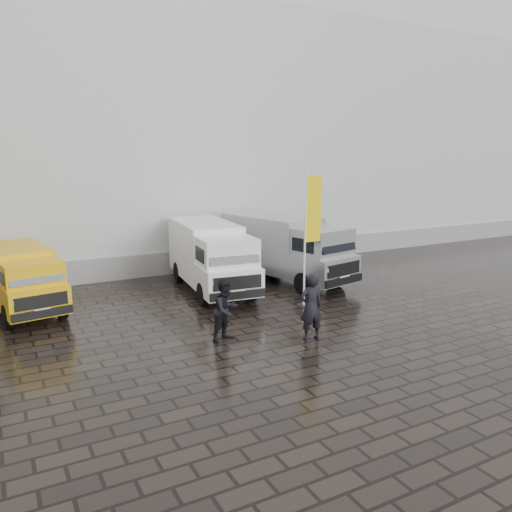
{
  "coord_description": "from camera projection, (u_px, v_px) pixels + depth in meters",
  "views": [
    {
      "loc": [
        -9.17,
        -12.88,
        5.13
      ],
      "look_at": [
        -1.08,
        2.2,
        1.71
      ],
      "focal_mm": 35.0,
      "sensor_mm": 36.0,
      "label": 1
    }
  ],
  "objects": [
    {
      "name": "person_front",
      "position": [
        311.0,
        307.0,
        14.04
      ],
      "size": [
        0.75,
        0.54,
        1.93
      ],
      "primitive_type": "imported",
      "rotation": [
        0.0,
        0.0,
        3.03
      ],
      "color": "black",
      "rests_on": "ground"
    },
    {
      "name": "van_white",
      "position": [
        211.0,
        258.0,
        19.21
      ],
      "size": [
        2.63,
        6.14,
        2.58
      ],
      "primitive_type": null,
      "rotation": [
        0.0,
        0.0,
        -0.11
      ],
      "color": "white",
      "rests_on": "ground"
    },
    {
      "name": "exhibition_hall",
      "position": [
        193.0,
        142.0,
        29.96
      ],
      "size": [
        44.0,
        16.0,
        12.0
      ],
      "primitive_type": "cube",
      "color": "silver",
      "rests_on": "ground"
    },
    {
      "name": "wheelie_bin",
      "position": [
        329.0,
        248.0,
        25.67
      ],
      "size": [
        0.64,
        0.64,
        1.01
      ],
      "primitive_type": "cube",
      "rotation": [
        0.0,
        0.0,
        0.05
      ],
      "color": "black",
      "rests_on": "ground"
    },
    {
      "name": "person_tent",
      "position": [
        226.0,
        310.0,
        14.03
      ],
      "size": [
        1.04,
        0.93,
        1.77
      ],
      "primitive_type": "imported",
      "rotation": [
        0.0,
        0.0,
        0.36
      ],
      "color": "black",
      "rests_on": "ground"
    },
    {
      "name": "flagpole",
      "position": [
        310.0,
        232.0,
        17.02
      ],
      "size": [
        0.88,
        0.5,
        4.69
      ],
      "color": "black",
      "rests_on": "ground"
    },
    {
      "name": "van_silver",
      "position": [
        286.0,
        250.0,
        20.64
      ],
      "size": [
        3.29,
        6.46,
        2.67
      ],
      "primitive_type": null,
      "rotation": [
        0.0,
        0.0,
        0.21
      ],
      "color": "#B1B3B6",
      "rests_on": "ground"
    },
    {
      "name": "hall_plinth",
      "position": [
        256.0,
        254.0,
        24.08
      ],
      "size": [
        44.0,
        0.15,
        1.0
      ],
      "primitive_type": "cube",
      "color": "gray",
      "rests_on": "ground"
    },
    {
      "name": "ground",
      "position": [
        316.0,
        315.0,
        16.38
      ],
      "size": [
        120.0,
        120.0,
        0.0
      ],
      "primitive_type": "plane",
      "color": "black",
      "rests_on": "ground"
    },
    {
      "name": "van_yellow",
      "position": [
        22.0,
        281.0,
        16.58
      ],
      "size": [
        2.48,
        4.86,
        2.14
      ],
      "primitive_type": null,
      "rotation": [
        0.0,
        0.0,
        0.16
      ],
      "color": "#F6B60C",
      "rests_on": "ground"
    }
  ]
}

